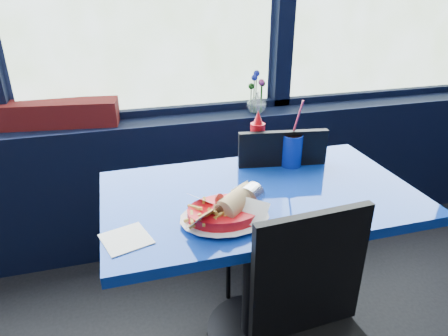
% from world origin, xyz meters
% --- Properties ---
extents(window_sill, '(5.00, 0.26, 0.80)m').
position_xyz_m(window_sill, '(0.00, 2.87, 0.40)').
color(window_sill, black).
rests_on(window_sill, ground).
extents(near_table, '(1.20, 0.70, 0.75)m').
position_xyz_m(near_table, '(0.30, 2.00, 0.57)').
color(near_table, black).
rests_on(near_table, ground).
extents(chair_near_back, '(0.47, 0.47, 0.91)m').
position_xyz_m(chair_near_back, '(0.46, 2.32, 0.52)').
color(chair_near_back, black).
rests_on(chair_near_back, ground).
extents(planter_box, '(0.66, 0.25, 0.13)m').
position_xyz_m(planter_box, '(-0.51, 2.90, 0.86)').
color(planter_box, maroon).
rests_on(planter_box, window_sill).
extents(flower_vase, '(0.16, 0.16, 0.24)m').
position_xyz_m(flower_vase, '(0.58, 2.82, 0.87)').
color(flower_vase, silver).
rests_on(flower_vase, window_sill).
extents(food_basket, '(0.32, 0.32, 0.10)m').
position_xyz_m(food_basket, '(0.12, 1.84, 0.79)').
color(food_basket, red).
rests_on(food_basket, near_table).
extents(ketchup_bottle, '(0.06, 0.06, 0.24)m').
position_xyz_m(ketchup_bottle, '(0.38, 2.27, 0.86)').
color(ketchup_bottle, red).
rests_on(ketchup_bottle, near_table).
extents(soda_cup, '(0.09, 0.09, 0.30)m').
position_xyz_m(soda_cup, '(0.52, 2.20, 0.83)').
color(soda_cup, '#0E289A').
rests_on(soda_cup, near_table).
extents(napkin, '(0.18, 0.18, 0.00)m').
position_xyz_m(napkin, '(-0.22, 1.82, 0.75)').
color(napkin, white).
rests_on(napkin, near_table).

